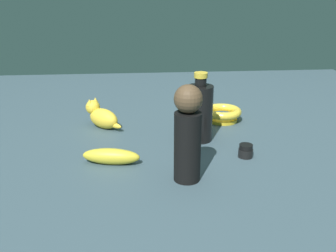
% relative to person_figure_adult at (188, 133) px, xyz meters
% --- Properties ---
extents(ground, '(2.00, 2.00, 0.00)m').
position_rel_person_figure_adult_xyz_m(ground, '(-0.03, 0.21, -0.12)').
color(ground, '#384C56').
extents(person_figure_adult, '(0.08, 0.08, 0.24)m').
position_rel_person_figure_adult_xyz_m(person_figure_adult, '(0.00, 0.00, 0.00)').
color(person_figure_adult, black).
rests_on(person_figure_adult, ground).
extents(bottle_tall, '(0.08, 0.08, 0.21)m').
position_rel_person_figure_adult_xyz_m(bottle_tall, '(0.07, 0.25, -0.03)').
color(bottle_tall, black).
rests_on(bottle_tall, ground).
extents(banana, '(0.16, 0.07, 0.04)m').
position_rel_person_figure_adult_xyz_m(banana, '(-0.19, 0.10, -0.10)').
color(banana, gold).
rests_on(banana, ground).
extents(nail_polish_jar, '(0.04, 0.04, 0.04)m').
position_rel_person_figure_adult_xyz_m(nail_polish_jar, '(0.18, 0.12, -0.10)').
color(nail_polish_jar, black).
rests_on(nail_polish_jar, ground).
extents(bowl, '(0.13, 0.13, 0.05)m').
position_rel_person_figure_adult_xyz_m(bowl, '(0.18, 0.42, -0.09)').
color(bowl, gold).
rests_on(bowl, ground).
extents(cat_figurine, '(0.13, 0.12, 0.09)m').
position_rel_person_figure_adult_xyz_m(cat_figurine, '(-0.24, 0.39, -0.08)').
color(cat_figurine, yellow).
rests_on(cat_figurine, ground).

